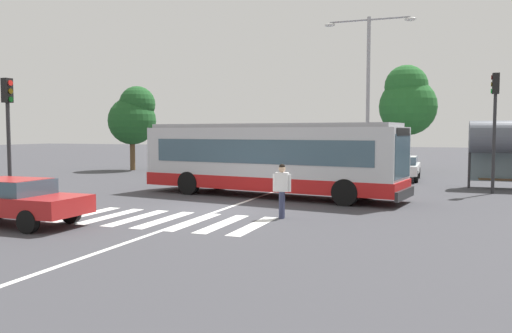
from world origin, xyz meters
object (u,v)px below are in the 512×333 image
object	(u,v)px
parked_car_blue	(313,164)
background_tree_right	(407,101)
twin_arm_street_lamp	(368,80)
parked_car_white	(402,166)
city_transit_bus	(269,159)
parked_car_silver	(356,165)
parked_car_charcoal	(269,164)
traffic_light_far_corner	(495,114)
foreground_sedan	(11,199)
traffic_light_near_corner	(8,120)
background_tree_left	(134,116)
pedestrian_crossing_street	(282,188)

from	to	relation	value
parked_car_blue	background_tree_right	world-z (taller)	background_tree_right
parked_car_blue	twin_arm_street_lamp	world-z (taller)	twin_arm_street_lamp
parked_car_white	background_tree_right	bearing A→B (deg)	92.13
city_transit_bus	parked_car_white	bearing A→B (deg)	64.21
parked_car_white	parked_car_silver	bearing A→B (deg)	171.90
parked_car_charcoal	traffic_light_far_corner	world-z (taller)	traffic_light_far_corner
city_transit_bus	parked_car_charcoal	distance (m)	9.98
foreground_sedan	traffic_light_near_corner	bearing A→B (deg)	136.25
city_transit_bus	parked_car_white	size ratio (longest dim) A/B	2.56
foreground_sedan	background_tree_left	world-z (taller)	background_tree_left
pedestrian_crossing_street	traffic_light_near_corner	xyz separation A→B (m)	(-10.46, -0.58, 2.19)
parked_car_white	foreground_sedan	bearing A→B (deg)	-117.17
twin_arm_street_lamp	background_tree_right	size ratio (longest dim) A/B	1.22
parked_car_charcoal	parked_car_blue	xyz separation A→B (m)	(2.68, 0.38, 0.00)
parked_car_silver	twin_arm_street_lamp	bearing A→B (deg)	-65.21
parked_car_blue	traffic_light_near_corner	world-z (taller)	traffic_light_near_corner
parked_car_white	traffic_light_far_corner	bearing A→B (deg)	-51.27
parked_car_charcoal	background_tree_left	size ratio (longest dim) A/B	0.78
city_transit_bus	pedestrian_crossing_street	size ratio (longest dim) A/B	6.74
parked_car_blue	parked_car_charcoal	bearing A→B (deg)	-171.95
parked_car_blue	background_tree_left	bearing A→B (deg)	175.86
traffic_light_near_corner	traffic_light_far_corner	distance (m)	19.92
parked_car_silver	twin_arm_street_lamp	xyz separation A→B (m)	(0.96, -2.07, 4.73)
background_tree_left	traffic_light_near_corner	bearing A→B (deg)	-71.46
foreground_sedan	parked_car_charcoal	bearing A→B (deg)	84.93
parked_car_charcoal	parked_car_white	world-z (taller)	same
city_transit_bus	background_tree_left	bearing A→B (deg)	142.16
background_tree_left	background_tree_right	xyz separation A→B (m)	(18.22, 5.53, 0.99)
foreground_sedan	parked_car_blue	world-z (taller)	same
background_tree_right	city_transit_bus	bearing A→B (deg)	-105.13
twin_arm_street_lamp	background_tree_left	world-z (taller)	twin_arm_street_lamp
parked_car_blue	twin_arm_street_lamp	distance (m)	6.18
city_transit_bus	background_tree_left	size ratio (longest dim) A/B	1.95
traffic_light_far_corner	twin_arm_street_lamp	xyz separation A→B (m)	(-5.99, 3.64, 2.00)
parked_car_blue	background_tree_right	bearing A→B (deg)	52.47
city_transit_bus	parked_car_blue	distance (m)	9.83
traffic_light_far_corner	parked_car_silver	bearing A→B (deg)	140.57
city_transit_bus	parked_car_blue	xyz separation A→B (m)	(-0.59, 9.78, -0.82)
traffic_light_far_corner	background_tree_left	distance (m)	23.64
traffic_light_far_corner	parked_car_blue	bearing A→B (deg)	149.96
background_tree_left	city_transit_bus	bearing A→B (deg)	-37.84
pedestrian_crossing_street	parked_car_white	distance (m)	14.95
parked_car_white	traffic_light_far_corner	xyz separation A→B (m)	(4.28, -5.33, 2.73)
parked_car_charcoal	background_tree_left	xyz separation A→B (m)	(-10.55, 1.34, 3.07)
parked_car_charcoal	background_tree_left	world-z (taller)	background_tree_left
traffic_light_near_corner	parked_car_charcoal	bearing A→B (deg)	71.57
city_transit_bus	traffic_light_near_corner	bearing A→B (deg)	-145.45
background_tree_right	parked_car_silver	bearing A→B (deg)	-111.15
pedestrian_crossing_street	parked_car_blue	distance (m)	15.16
parked_car_blue	parked_car_white	xyz separation A→B (m)	(5.23, -0.16, 0.00)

